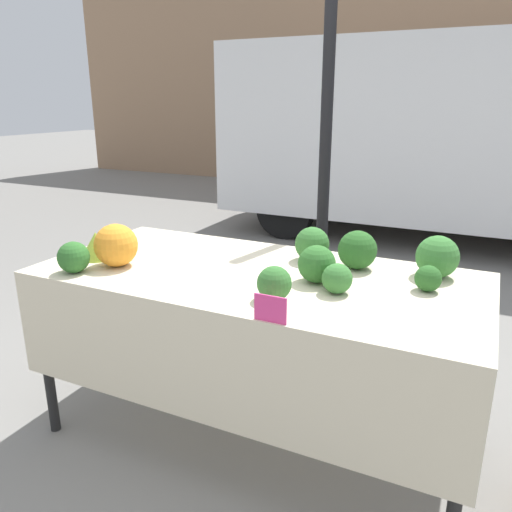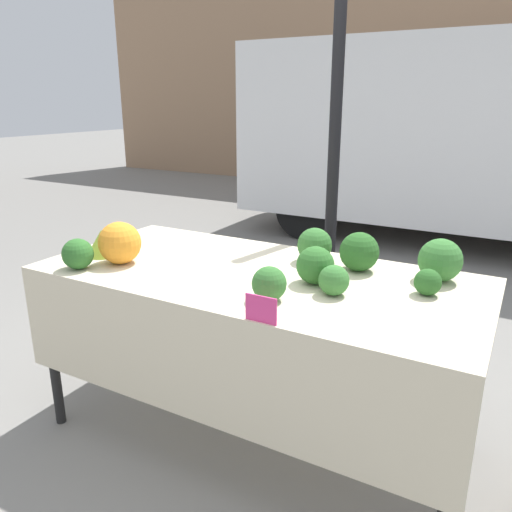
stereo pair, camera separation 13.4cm
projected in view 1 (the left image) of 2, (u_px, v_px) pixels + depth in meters
The scene contains 16 objects.
ground_plane at pixel (256, 434), 2.57m from camera, with size 40.00×40.00×0.00m, color gray.
building_facade at pixel (451, 56), 8.70m from camera, with size 16.00×0.60×4.72m.
tent_pole at pixel (324, 183), 2.97m from camera, with size 0.07×0.07×2.34m.
parked_truck at pixel (430, 135), 6.05m from camera, with size 5.01×2.26×2.29m.
market_table at pixel (249, 298), 2.27m from camera, with size 2.04×0.95×0.88m.
orange_cauliflower at pixel (116, 245), 2.37m from camera, with size 0.21×0.21×0.21m.
romanesco_head at pixel (96, 245), 2.49m from camera, with size 0.17×0.17×0.13m.
broccoli_head_0 at pixel (357, 250), 2.33m from camera, with size 0.18×0.18×0.18m.
broccoli_head_1 at pixel (317, 264), 2.16m from camera, with size 0.17×0.17×0.17m.
broccoli_head_2 at pixel (437, 257), 2.22m from camera, with size 0.19×0.19×0.19m.
broccoli_head_3 at pixel (428, 278), 2.07m from camera, with size 0.11×0.11×0.11m.
broccoli_head_4 at pixel (74, 257), 2.29m from camera, with size 0.15×0.15×0.15m.
broccoli_head_5 at pixel (274, 283), 1.97m from camera, with size 0.14×0.14×0.14m.
broccoli_head_6 at pixel (312, 244), 2.45m from camera, with size 0.17×0.17×0.17m.
broccoli_head_7 at pixel (337, 279), 2.04m from camera, with size 0.13×0.13×0.13m.
price_sign at pixel (270, 309), 1.78m from camera, with size 0.13×0.01×0.10m.
Camera 1 is at (0.94, -1.96, 1.65)m, focal length 35.00 mm.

